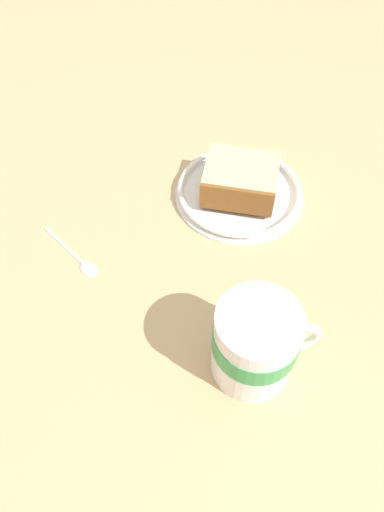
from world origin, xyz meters
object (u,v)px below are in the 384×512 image
small_plate (239,192)px  cake_slice (240,181)px  teaspoon (80,260)px  tea_mug (256,342)px

small_plate → cake_slice: size_ratio=1.72×
small_plate → teaspoon: 24.78cm
small_plate → teaspoon: size_ratio=1.97×
tea_mug → small_plate: bearing=-174.7°
tea_mug → teaspoon: tea_mug is taller
tea_mug → teaspoon: size_ratio=1.24×
cake_slice → tea_mug: bearing=5.4°
small_plate → cake_slice: bearing=-5.5°
cake_slice → tea_mug: (26.33, 2.51, 2.37)cm
small_plate → tea_mug: 27.15cm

